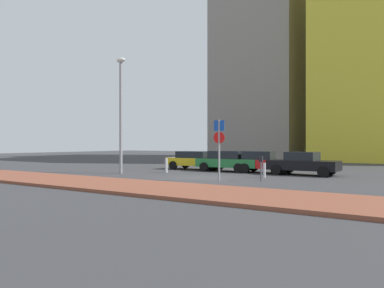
{
  "coord_description": "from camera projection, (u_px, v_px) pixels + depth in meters",
  "views": [
    {
      "loc": [
        10.91,
        -17.74,
        1.96
      ],
      "look_at": [
        -1.49,
        1.59,
        1.93
      ],
      "focal_mm": 34.0,
      "sensor_mm": 36.0,
      "label": 1
    }
  ],
  "objects": [
    {
      "name": "parked_car_red",
      "position": [
        263.0,
        162.0,
        24.31
      ],
      "size": [
        4.46,
        2.11,
        1.45
      ],
      "color": "red",
      "rests_on": "ground"
    },
    {
      "name": "parked_car_yellow",
      "position": [
        196.0,
        160.0,
        27.41
      ],
      "size": [
        4.54,
        2.22,
        1.38
      ],
      "color": "gold",
      "rests_on": "ground"
    },
    {
      "name": "parking_meter",
      "position": [
        261.0,
        165.0,
        18.89
      ],
      "size": [
        0.18,
        0.14,
        1.29
      ],
      "color": "#4C4C51",
      "rests_on": "ground"
    },
    {
      "name": "parked_car_green",
      "position": [
        228.0,
        161.0,
        25.55
      ],
      "size": [
        4.53,
        2.26,
        1.44
      ],
      "color": "#237238",
      "rests_on": "ground"
    },
    {
      "name": "street_lamp",
      "position": [
        121.0,
        106.0,
        23.74
      ],
      "size": [
        0.7,
        0.36,
        7.57
      ],
      "color": "gray",
      "rests_on": "ground"
    },
    {
      "name": "traffic_bollard_near",
      "position": [
        264.0,
        170.0,
        20.76
      ],
      "size": [
        0.16,
        0.16,
        0.85
      ],
      "primitive_type": "cylinder",
      "color": "#B7B7BC",
      "rests_on": "ground"
    },
    {
      "name": "sidewalk_brick",
      "position": [
        131.0,
        186.0,
        16.04
      ],
      "size": [
        40.0,
        4.04,
        0.14
      ],
      "primitive_type": "cube",
      "color": "brown",
      "rests_on": "ground"
    },
    {
      "name": "ground_plane",
      "position": [
        199.0,
        178.0,
        20.83
      ],
      "size": [
        120.0,
        120.0,
        0.0
      ],
      "primitive_type": "plane",
      "color": "#38383A"
    },
    {
      "name": "traffic_bollard_mid",
      "position": [
        166.0,
        165.0,
        24.47
      ],
      "size": [
        0.18,
        0.18,
        0.97
      ],
      "primitive_type": "cylinder",
      "color": "#B7B7BC",
      "rests_on": "ground"
    },
    {
      "name": "parked_car_black",
      "position": [
        303.0,
        163.0,
        22.54
      ],
      "size": [
        4.24,
        2.16,
        1.44
      ],
      "color": "black",
      "rests_on": "ground"
    },
    {
      "name": "parking_sign_post",
      "position": [
        219.0,
        142.0,
        18.85
      ],
      "size": [
        0.59,
        0.16,
        3.2
      ],
      "color": "gray",
      "rests_on": "ground"
    },
    {
      "name": "building_under_construction",
      "position": [
        266.0,
        73.0,
        51.51
      ],
      "size": [
        11.06,
        14.34,
        23.85
      ],
      "primitive_type": "cube",
      "color": "gray",
      "rests_on": "ground"
    }
  ]
}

